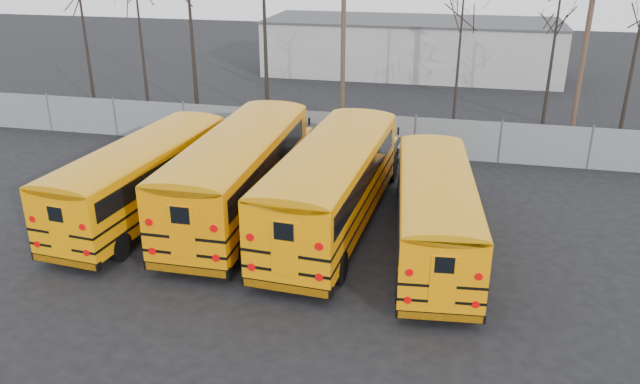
% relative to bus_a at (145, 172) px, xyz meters
% --- Properties ---
extents(ground, '(120.00, 120.00, 0.00)m').
position_rel_bus_a_xyz_m(ground, '(5.43, -2.80, -1.79)').
color(ground, black).
rests_on(ground, ground).
extents(fence, '(40.00, 0.04, 2.00)m').
position_rel_bus_a_xyz_m(fence, '(5.43, 9.20, -0.79)').
color(fence, gray).
rests_on(fence, ground).
extents(distant_building, '(22.00, 8.00, 4.00)m').
position_rel_bus_a_xyz_m(distant_building, '(7.43, 29.20, 0.21)').
color(distant_building, '#B4B4AF').
rests_on(distant_building, ground).
extents(bus_a, '(3.54, 11.09, 3.05)m').
position_rel_bus_a_xyz_m(bus_a, '(0.00, 0.00, 0.00)').
color(bus_a, black).
rests_on(bus_a, ground).
extents(bus_b, '(2.85, 12.17, 3.40)m').
position_rel_bus_a_xyz_m(bus_b, '(3.52, 0.87, 0.20)').
color(bus_b, black).
rests_on(bus_b, ground).
extents(bus_c, '(3.53, 12.20, 3.37)m').
position_rel_bus_a_xyz_m(bus_c, '(7.18, 0.47, 0.19)').
color(bus_c, black).
rests_on(bus_c, ground).
extents(bus_d, '(3.47, 10.72, 2.95)m').
position_rel_bus_a_xyz_m(bus_d, '(10.86, -0.63, -0.06)').
color(bus_d, black).
rests_on(bus_d, ground).
extents(utility_pole_left, '(1.50, 0.44, 8.51)m').
position_rel_bus_a_xyz_m(utility_pole_left, '(4.78, 14.80, 2.58)').
color(utility_pole_left, '#493A29').
rests_on(utility_pole_left, ground).
extents(utility_pole_right, '(1.58, 0.65, 9.19)m').
position_rel_bus_a_xyz_m(utility_pole_right, '(17.59, 15.28, 2.93)').
color(utility_pole_right, brown).
rests_on(utility_pole_right, ground).
extents(tree_0, '(0.26, 0.26, 9.68)m').
position_rel_bus_a_xyz_m(tree_0, '(-11.55, 15.13, 3.05)').
color(tree_0, black).
rests_on(tree_0, ground).
extents(tree_1, '(0.26, 0.26, 9.60)m').
position_rel_bus_a_xyz_m(tree_1, '(-7.47, 14.57, 3.01)').
color(tree_1, black).
rests_on(tree_1, ground).
extents(tree_2, '(0.26, 0.26, 10.73)m').
position_rel_bus_a_xyz_m(tree_2, '(-4.12, 14.39, 3.57)').
color(tree_2, black).
rests_on(tree_2, ground).
extents(tree_3, '(0.26, 0.26, 12.28)m').
position_rel_bus_a_xyz_m(tree_3, '(0.34, 14.43, 4.35)').
color(tree_3, black).
rests_on(tree_3, ground).
extents(tree_4, '(0.26, 0.26, 9.20)m').
position_rel_bus_a_xyz_m(tree_4, '(11.17, 12.12, 2.81)').
color(tree_4, black).
rests_on(tree_4, ground).
extents(tree_5, '(0.26, 0.26, 9.05)m').
position_rel_bus_a_xyz_m(tree_5, '(15.96, 14.86, 2.74)').
color(tree_5, black).
rests_on(tree_5, ground).
extents(tree_6, '(0.26, 0.26, 9.66)m').
position_rel_bus_a_xyz_m(tree_6, '(19.58, 13.36, 3.04)').
color(tree_6, black).
rests_on(tree_6, ground).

